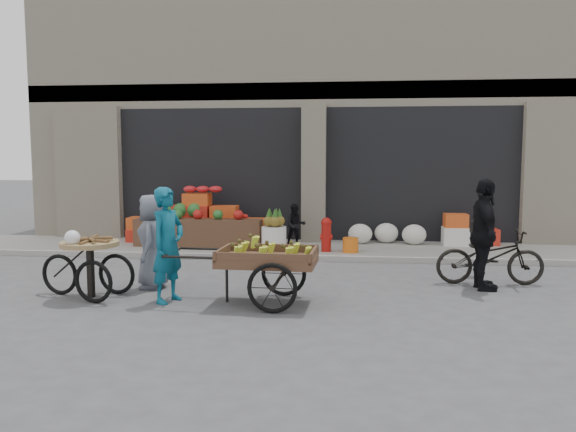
# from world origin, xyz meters

# --- Properties ---
(ground) EXTENTS (80.00, 80.00, 0.00)m
(ground) POSITION_xyz_m (0.00, 0.00, 0.00)
(ground) COLOR #424244
(ground) RESTS_ON ground
(sidewalk) EXTENTS (18.00, 2.20, 0.12)m
(sidewalk) POSITION_xyz_m (0.00, 4.10, 0.06)
(sidewalk) COLOR gray
(sidewalk) RESTS_ON ground
(building) EXTENTS (14.00, 6.45, 7.00)m
(building) POSITION_xyz_m (0.00, 8.03, 3.37)
(building) COLOR beige
(building) RESTS_ON ground
(fruit_display) EXTENTS (3.10, 1.12, 1.24)m
(fruit_display) POSITION_xyz_m (-2.48, 4.38, 0.67)
(fruit_display) COLOR red
(fruit_display) RESTS_ON sidewalk
(pineapple_bin) EXTENTS (0.52, 0.52, 0.50)m
(pineapple_bin) POSITION_xyz_m (-0.75, 3.60, 0.37)
(pineapple_bin) COLOR silver
(pineapple_bin) RESTS_ON sidewalk
(fire_hydrant) EXTENTS (0.22, 0.22, 0.71)m
(fire_hydrant) POSITION_xyz_m (0.35, 3.55, 0.50)
(fire_hydrant) COLOR #A5140F
(fire_hydrant) RESTS_ON sidewalk
(orange_bucket) EXTENTS (0.32, 0.32, 0.30)m
(orange_bucket) POSITION_xyz_m (0.85, 3.50, 0.27)
(orange_bucket) COLOR orange
(orange_bucket) RESTS_ON sidewalk
(right_bay_goods) EXTENTS (3.35, 0.60, 0.70)m
(right_bay_goods) POSITION_xyz_m (2.61, 4.70, 0.41)
(right_bay_goods) COLOR silver
(right_bay_goods) RESTS_ON sidewalk
(seated_person) EXTENTS (0.51, 0.43, 0.93)m
(seated_person) POSITION_xyz_m (-0.35, 4.20, 0.58)
(seated_person) COLOR black
(seated_person) RESTS_ON sidewalk
(banana_cart) EXTENTS (2.35, 1.05, 0.96)m
(banana_cart) POSITION_xyz_m (-0.38, -0.27, 0.70)
(banana_cart) COLOR brown
(banana_cart) RESTS_ON ground
(vendor_woman) EXTENTS (0.59, 0.71, 1.65)m
(vendor_woman) POSITION_xyz_m (-1.77, -0.30, 0.83)
(vendor_woman) COLOR #0E536D
(vendor_woman) RESTS_ON ground
(tricycle_cart) EXTENTS (1.46, 0.99, 0.95)m
(tricycle_cart) POSITION_xyz_m (-3.00, -0.17, 0.57)
(tricycle_cart) COLOR #9E7F51
(tricycle_cart) RESTS_ON ground
(vendor_grey) EXTENTS (0.59, 0.80, 1.49)m
(vendor_grey) POSITION_xyz_m (-2.29, 0.52, 0.74)
(vendor_grey) COLOR slate
(vendor_grey) RESTS_ON ground
(bicycle) EXTENTS (1.73, 0.63, 0.90)m
(bicycle) POSITION_xyz_m (3.09, 1.33, 0.45)
(bicycle) COLOR black
(bicycle) RESTS_ON ground
(cyclist) EXTENTS (0.44, 1.03, 1.74)m
(cyclist) POSITION_xyz_m (2.89, 0.93, 0.87)
(cyclist) COLOR black
(cyclist) RESTS_ON ground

